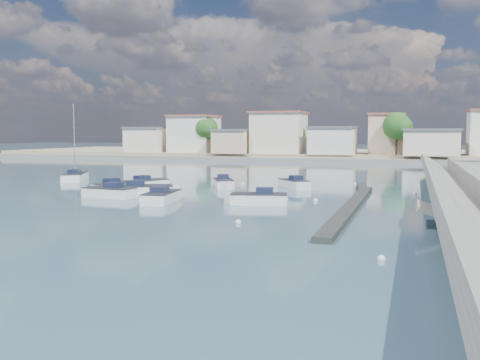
# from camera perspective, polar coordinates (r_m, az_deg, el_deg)

# --- Properties ---
(ground) EXTENTS (400.00, 400.00, 0.00)m
(ground) POSITION_cam_1_polar(r_m,az_deg,el_deg) (69.73, 8.80, 0.50)
(ground) COLOR #2A4355
(ground) RESTS_ON ground
(breakwater) EXTENTS (2.00, 31.02, 0.35)m
(breakwater) POSITION_cam_1_polar(r_m,az_deg,el_deg) (41.85, 12.08, -2.29)
(breakwater) COLOR black
(breakwater) RESTS_ON ground
(far_shore_land) EXTENTS (160.00, 40.00, 1.40)m
(far_shore_land) POSITION_cam_1_polar(r_m,az_deg,el_deg) (121.23, 12.80, 2.65)
(far_shore_land) COLOR gray
(far_shore_land) RESTS_ON ground
(far_shore_quay) EXTENTS (160.00, 2.50, 0.80)m
(far_shore_quay) POSITION_cam_1_polar(r_m,az_deg,el_deg) (100.37, 11.67, 2.04)
(far_shore_quay) COLOR slate
(far_shore_quay) RESTS_ON ground
(far_town) EXTENTS (113.01, 12.80, 8.35)m
(far_town) POSITION_cam_1_polar(r_m,az_deg,el_deg) (105.54, 17.89, 4.51)
(far_town) COLOR beige
(far_town) RESTS_ON far_shore_land
(shore_trees) EXTENTS (74.56, 38.32, 7.92)m
(shore_trees) POSITION_cam_1_polar(r_m,az_deg,el_deg) (96.78, 16.48, 5.28)
(shore_trees) COLOR #38281E
(shore_trees) RESTS_ON ground
(motorboat_a) EXTENTS (2.59, 5.48, 1.48)m
(motorboat_a) POSITION_cam_1_polar(r_m,az_deg,el_deg) (42.68, -8.25, -1.81)
(motorboat_a) COLOR white
(motorboat_a) RESTS_ON ground
(motorboat_b) EXTENTS (3.29, 4.60, 1.48)m
(motorboat_b) POSITION_cam_1_polar(r_m,az_deg,el_deg) (50.94, -12.93, -0.78)
(motorboat_b) COLOR white
(motorboat_b) RESTS_ON ground
(motorboat_c) EXTENTS (5.18, 2.29, 1.48)m
(motorboat_c) POSITION_cam_1_polar(r_m,az_deg,el_deg) (46.66, -14.02, -1.33)
(motorboat_c) COLOR white
(motorboat_c) RESTS_ON ground
(motorboat_d) EXTENTS (4.92, 2.66, 1.48)m
(motorboat_d) POSITION_cam_1_polar(r_m,az_deg,el_deg) (40.85, 1.70, -2.06)
(motorboat_d) COLOR white
(motorboat_d) RESTS_ON ground
(motorboat_e) EXTENTS (3.64, 4.97, 1.48)m
(motorboat_e) POSITION_cam_1_polar(r_m,az_deg,el_deg) (53.75, -9.78, -0.43)
(motorboat_e) COLOR white
(motorboat_e) RESTS_ON ground
(motorboat_f) EXTENTS (3.84, 4.13, 1.48)m
(motorboat_f) POSITION_cam_1_polar(r_m,az_deg,el_deg) (53.33, 5.66, -0.43)
(motorboat_f) COLOR white
(motorboat_f) RESTS_ON ground
(motorboat_g) EXTENTS (3.46, 4.76, 1.48)m
(motorboat_g) POSITION_cam_1_polar(r_m,az_deg,el_deg) (53.28, -1.75, -0.41)
(motorboat_g) COLOR white
(motorboat_g) RESTS_ON ground
(motorboat_h) EXTENTS (5.85, 4.38, 1.48)m
(motorboat_h) POSITION_cam_1_polar(r_m,az_deg,el_deg) (47.90, -10.07, -1.09)
(motorboat_h) COLOR white
(motorboat_h) RESTS_ON ground
(sailboat) EXTENTS (4.46, 6.61, 9.00)m
(sailboat) POSITION_cam_1_polar(r_m,az_deg,el_deg) (64.83, -17.12, 0.37)
(sailboat) COLOR white
(sailboat) RESTS_ON ground
(mooring_buoys) EXTENTS (17.68, 34.17, 0.37)m
(mooring_buoys) POSITION_cam_1_polar(r_m,az_deg,el_deg) (43.40, 8.80, -2.14)
(mooring_buoys) COLOR white
(mooring_buoys) RESTS_ON ground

